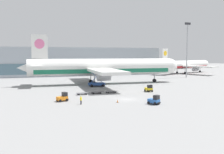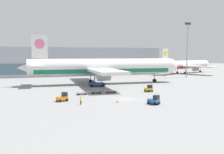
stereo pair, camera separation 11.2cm
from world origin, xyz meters
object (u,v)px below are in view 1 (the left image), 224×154
Objects in this scene: baggage_tug_far at (154,100)px; ground_crew_near at (81,99)px; light_mast at (187,46)px; baggage_tug_mid at (63,97)px; baggage_dolly_third at (111,91)px; baggage_dolly_lead at (82,93)px; baggage_dolly_second at (96,92)px; baggage_tug_foreground at (149,89)px; traffic_cone_near at (118,101)px; airplane_main at (102,68)px; scissor_lift_loader at (96,80)px; airplane_distant at (184,65)px; traffic_cone_far at (156,98)px.

baggage_tug_far reaches higher than ground_crew_near.
light_mast is 13.83× the size of ground_crew_near.
baggage_tug_mid reaches higher than baggage_dolly_third.
ground_crew_near is at bearing -106.38° from baggage_dolly_lead.
light_mast reaches higher than baggage_dolly_second.
baggage_tug_foreground is 3.70× the size of traffic_cone_near.
baggage_dolly_third is (-3.48, -21.11, -5.45)m from airplane_main.
baggage_tug_mid is (-13.97, -23.38, -1.27)m from scissor_lift_loader.
baggage_tug_foreground is 0.67× the size of baggage_dolly_second.
baggage_dolly_lead is at bearing -115.66° from airplane_main.
scissor_lift_loader is at bearing 39.06° from baggage_tug_mid.
baggage_tug_foreground is at bearing 41.65° from traffic_cone_near.
airplane_main is at bearing 76.85° from baggage_dolly_third.
airplane_distant reaches higher than baggage_dolly_lead.
light_mast reaches higher than baggage_tug_foreground.
airplane_main is 86.69× the size of traffic_cone_far.
airplane_distant is at bearing 135.63° from baggage_tug_foreground.
airplane_main reaches higher than baggage_dolly_third.
traffic_cone_far is at bearing -42.04° from baggage_dolly_lead.
baggage_tug_far is at bearing -25.94° from baggage_tug_foreground.
scissor_lift_loader is 2.02× the size of baggage_tug_far.
traffic_cone_near is at bearing -71.99° from baggage_dolly_lead.
baggage_dolly_second is at bearing -99.07° from baggage_tug_foreground.
ground_crew_near is at bearing -120.83° from baggage_dolly_second.
baggage_dolly_lead is 5.59× the size of traffic_cone_far.
light_mast is at bearing 130.87° from baggage_tug_foreground.
baggage_tug_far is at bearing -33.06° from traffic_cone_near.
traffic_cone_near is (-2.90, -13.52, -0.06)m from baggage_dolly_third.
traffic_cone_near is at bearing -151.93° from baggage_tug_far.
baggage_dolly_lead is at bearing -179.73° from baggage_dolly_third.
ground_crew_near is at bearing -157.53° from airplane_distant.
baggage_tug_foreground is (7.35, -22.42, -4.96)m from airplane_main.
traffic_cone_far is (7.03, -27.52, -1.82)m from scissor_lift_loader.
light_mast is at bearing 177.44° from ground_crew_near.
baggage_dolly_third is at bearing -99.71° from baggage_tug_foreground.
ground_crew_near is (-10.89, -13.17, 0.68)m from baggage_dolly_third.
scissor_lift_loader is at bearing -149.22° from baggage_tug_foreground.
baggage_tug_mid is 0.74× the size of baggage_dolly_third.
light_mast reaches higher than baggage_dolly_lead.
airplane_distant is at bearing 33.13° from airplane_main.
light_mast is 9.02× the size of baggage_tug_mid.
baggage_tug_far is at bearing -149.19° from airplane_distant.
scissor_lift_loader is 30.28m from ground_crew_near.
ground_crew_near is (-71.98, -68.53, -3.60)m from airplane_distant.
baggage_dolly_lead is 1.00× the size of baggage_dolly_third.
light_mast is at bearing 18.58° from airplane_main.
traffic_cone_far is at bearing -131.33° from light_mast.
airplane_main is at bearing 39.17° from baggage_tug_mid.
light_mast is 76.08m from baggage_tug_mid.
baggage_dolly_second is (-3.95, -14.76, -1.76)m from scissor_lift_loader.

